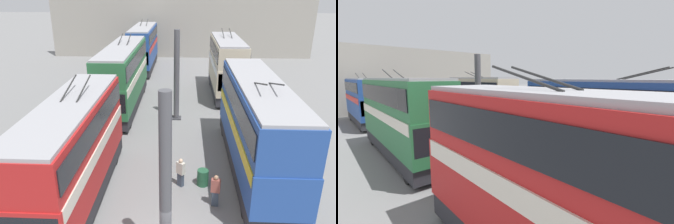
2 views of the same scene
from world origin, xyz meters
The scene contains 11 objects.
depot_back_wall centered at (37.10, 0.00, 4.76)m, with size 0.50×36.00×9.52m.
support_column_near centered at (-0.12, 0.00, 3.20)m, with size 0.75×0.75×6.65m.
support_column_far centered at (14.04, 0.00, 3.20)m, with size 0.75×0.75×6.65m.
bus_left_near centered at (6.84, -4.36, 2.84)m, with size 11.31×2.54×5.62m.
bus_left_far centered at (20.31, -4.36, 2.92)m, with size 9.02×2.54×5.75m.
bus_right_near centered at (3.71, 4.36, 2.74)m, with size 9.84×2.54×5.44m.
bus_right_mid centered at (16.32, 4.36, 2.89)m, with size 11.33×2.54×5.70m.
bus_right_far centered at (29.84, 4.36, 2.87)m, with size 10.45×2.54×5.67m.
person_aisle_midway centered at (5.02, -0.46, 0.81)m, with size 0.46×0.47×1.54m.
person_by_left_row centered at (3.52, -2.06, 0.83)m, with size 0.31×0.46×1.59m.
oil_drum centered at (5.16, -1.58, 0.42)m, with size 0.60×0.60×0.84m.
Camera 1 is at (-9.11, -0.54, 9.45)m, focal length 35.00 mm.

